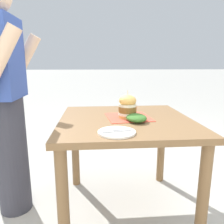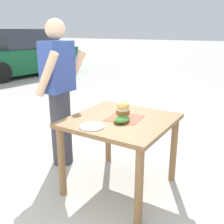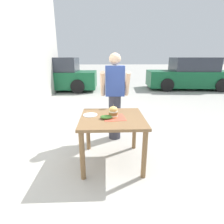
{
  "view_description": "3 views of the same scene",
  "coord_description": "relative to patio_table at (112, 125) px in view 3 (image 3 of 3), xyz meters",
  "views": [
    {
      "loc": [
        -1.53,
        0.22,
        1.15
      ],
      "look_at": [
        0.0,
        0.1,
        0.8
      ],
      "focal_mm": 35.0,
      "sensor_mm": 36.0,
      "label": 1
    },
    {
      "loc": [
        -2.08,
        -1.19,
        1.57
      ],
      "look_at": [
        0.0,
        0.1,
        0.8
      ],
      "focal_mm": 42.0,
      "sensor_mm": 36.0,
      "label": 2
    },
    {
      "loc": [
        -0.1,
        -2.47,
        1.61
      ],
      "look_at": [
        0.0,
        0.1,
        0.8
      ],
      "focal_mm": 28.0,
      "sensor_mm": 36.0,
      "label": 3
    }
  ],
  "objects": [
    {
      "name": "diner_across_table",
      "position": [
        0.08,
        0.86,
        0.26
      ],
      "size": [
        0.55,
        0.35,
        1.69
      ],
      "color": "#33333D",
      "rests_on": "ground"
    },
    {
      "name": "side_plate_with_forks",
      "position": [
        -0.34,
        0.1,
        0.13
      ],
      "size": [
        0.22,
        0.22,
        0.02
      ],
      "color": "white",
      "rests_on": "patio_table"
    },
    {
      "name": "patio_table",
      "position": [
        0.0,
        0.0,
        0.0
      ],
      "size": [
        0.95,
        0.95,
        0.75
      ],
      "color": "brown",
      "rests_on": "ground"
    },
    {
      "name": "parked_car_near_curb",
      "position": [
        -2.62,
        6.46,
        0.09
      ],
      "size": [
        4.22,
        1.87,
        1.6
      ],
      "color": "#145933",
      "rests_on": "ground"
    },
    {
      "name": "serving_paper",
      "position": [
        0.03,
        -0.03,
        0.13
      ],
      "size": [
        0.34,
        0.34,
        0.0
      ],
      "primitive_type": "cube",
      "rotation": [
        0.0,
        0.0,
        0.11
      ],
      "color": "#D64C38",
      "rests_on": "patio_table"
    },
    {
      "name": "pickle_spear",
      "position": [
        -0.07,
        -0.07,
        0.14
      ],
      "size": [
        0.09,
        0.06,
        0.02
      ],
      "primitive_type": "cylinder",
      "rotation": [
        0.0,
        1.57,
        2.68
      ],
      "color": "#8EA83D",
      "rests_on": "serving_paper"
    },
    {
      "name": "side_salad",
      "position": [
        -0.09,
        -0.06,
        0.15
      ],
      "size": [
        0.18,
        0.14,
        0.05
      ],
      "primitive_type": "ellipsoid",
      "color": "#386B28",
      "rests_on": "patio_table"
    },
    {
      "name": "sandwich",
      "position": [
        0.01,
        -0.01,
        0.21
      ],
      "size": [
        0.14,
        0.14,
        0.2
      ],
      "color": "#E5B25B",
      "rests_on": "serving_paper"
    },
    {
      "name": "parked_car_mid_block",
      "position": [
        4.31,
        6.61,
        0.09
      ],
      "size": [
        4.32,
        2.09,
        1.6
      ],
      "color": "#145933",
      "rests_on": "ground"
    },
    {
      "name": "ground_plane",
      "position": [
        0.0,
        0.0,
        -0.63
      ],
      "size": [
        80.0,
        80.0,
        0.0
      ],
      "primitive_type": "plane",
      "color": "#ADAAA3"
    }
  ]
}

